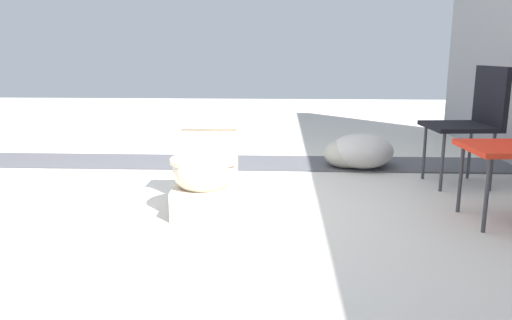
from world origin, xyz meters
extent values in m
plane|color=beige|center=(0.00, 0.00, 0.00)|extent=(14.00, 14.00, 0.00)
cube|color=#4C4C51|center=(-1.19, 0.50, 0.01)|extent=(0.56, 8.00, 0.01)
cube|color=beige|center=(0.03, 0.05, 0.09)|extent=(0.60, 0.35, 0.17)
ellipsoid|color=beige|center=(0.13, 0.05, 0.26)|extent=(0.45, 0.37, 0.28)
cylinder|color=beige|center=(0.13, 0.05, 0.32)|extent=(0.40, 0.40, 0.03)
cube|color=beige|center=(-0.18, 0.05, 0.32)|extent=(0.18, 0.34, 0.30)
cube|color=beige|center=(-0.18, 0.05, 0.49)|extent=(0.21, 0.37, 0.04)
cylinder|color=silver|center=(-0.18, 0.13, 0.51)|extent=(0.02, 0.02, 0.01)
cube|color=black|center=(-0.59, 1.74, 0.42)|extent=(0.47, 0.47, 0.03)
cube|color=black|center=(-0.60, 1.95, 0.64)|extent=(0.44, 0.07, 0.40)
cylinder|color=#38383D|center=(-0.41, 1.59, 0.20)|extent=(0.02, 0.02, 0.40)
cylinder|color=#38383D|center=(-0.74, 1.56, 0.20)|extent=(0.02, 0.02, 0.40)
cylinder|color=#38383D|center=(-0.43, 1.93, 0.20)|extent=(0.02, 0.02, 0.40)
cylinder|color=#38383D|center=(-0.77, 1.90, 0.20)|extent=(0.02, 0.02, 0.40)
cube|color=red|center=(0.21, 1.73, 0.42)|extent=(0.46, 0.46, 0.03)
cylinder|color=#38383D|center=(0.39, 1.57, 0.20)|extent=(0.02, 0.02, 0.40)
cylinder|color=#38383D|center=(0.05, 1.55, 0.20)|extent=(0.02, 0.02, 0.40)
ellipsoid|color=#B7B2AD|center=(-1.08, 1.16, 0.14)|extent=(0.57, 0.59, 0.28)
ellipsoid|color=#ADA899|center=(-1.08, 1.03, 0.12)|extent=(0.40, 0.40, 0.23)
camera|label=1|loc=(2.94, 0.50, 0.94)|focal=35.00mm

